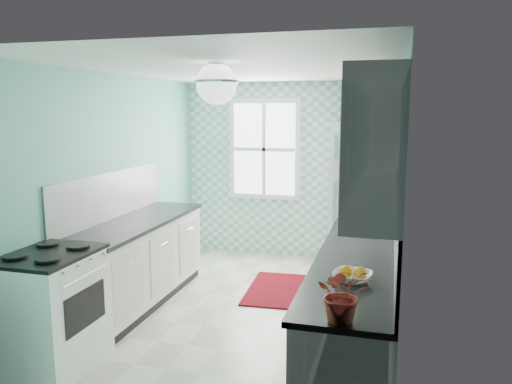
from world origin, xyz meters
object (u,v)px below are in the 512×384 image
(fruit_bowl, at_px, (353,277))
(microwave, at_px, (369,109))
(potted_plant, at_px, (343,294))
(ceiling_light, at_px, (216,84))
(stove, at_px, (52,309))
(fridge, at_px, (365,198))
(sink, at_px, (368,222))

(fruit_bowl, bearing_deg, microwave, 91.60)
(fruit_bowl, distance_m, potted_plant, 0.71)
(potted_plant, bearing_deg, ceiling_light, 132.50)
(fruit_bowl, bearing_deg, stove, -178.10)
(potted_plant, relative_size, microwave, 0.53)
(fridge, distance_m, microwave, 1.15)
(ceiling_light, xyz_separation_m, fruit_bowl, (1.20, -0.62, -1.35))
(fridge, bearing_deg, potted_plant, -90.89)
(fridge, height_order, microwave, microwave)
(stove, relative_size, microwave, 1.55)
(stove, relative_size, fruit_bowl, 3.63)
(sink, relative_size, potted_plant, 1.74)
(potted_plant, bearing_deg, fruit_bowl, 90.00)
(ceiling_light, xyz_separation_m, microwave, (1.11, 2.60, -0.20))
(fridge, relative_size, fruit_bowl, 7.34)
(potted_plant, bearing_deg, microwave, 91.32)
(ceiling_light, height_order, fridge, ceiling_light)
(ceiling_light, bearing_deg, fridge, 66.89)
(ceiling_light, bearing_deg, sink, 48.24)
(ceiling_light, distance_m, fridge, 3.13)
(stove, height_order, microwave, microwave)
(sink, relative_size, fruit_bowl, 2.16)
(stove, height_order, potted_plant, potted_plant)
(stove, distance_m, fruit_bowl, 2.45)
(microwave, bearing_deg, fruit_bowl, 88.76)
(sink, distance_m, potted_plant, 2.66)
(stove, xyz_separation_m, microwave, (2.31, 3.30, 1.62))
(fridge, xyz_separation_m, microwave, (0.00, 0.00, 1.15))
(fridge, bearing_deg, microwave, 51.05)
(ceiling_light, distance_m, sink, 2.28)
(fruit_bowl, height_order, potted_plant, potted_plant)
(fruit_bowl, bearing_deg, potted_plant, -90.00)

